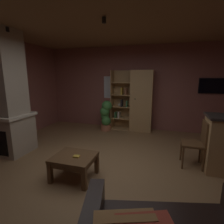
% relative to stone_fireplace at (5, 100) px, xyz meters
% --- Properties ---
extents(floor, '(5.92, 5.77, 0.02)m').
position_rel_stone_fireplace_xyz_m(floor, '(2.41, -0.15, -1.23)').
color(floor, olive).
rests_on(floor, ground).
extents(wall_back, '(6.04, 0.06, 2.71)m').
position_rel_stone_fireplace_xyz_m(wall_back, '(2.41, 2.77, 0.13)').
color(wall_back, '#8E544C').
rests_on(wall_back, ground).
extents(ceiling, '(5.92, 5.77, 0.02)m').
position_rel_stone_fireplace_xyz_m(ceiling, '(2.41, -0.15, 1.50)').
color(ceiling, '#8E6B47').
extents(window_pane_back, '(0.57, 0.01, 0.74)m').
position_rel_stone_fireplace_xyz_m(window_pane_back, '(1.66, 2.74, 0.15)').
color(window_pane_back, white).
extents(stone_fireplace, '(0.98, 0.81, 2.71)m').
position_rel_stone_fireplace_xyz_m(stone_fireplace, '(0.00, 0.00, 0.00)').
color(stone_fireplace, tan).
rests_on(stone_fireplace, ground).
extents(bookshelf_cabinet, '(1.31, 0.41, 1.93)m').
position_rel_stone_fireplace_xyz_m(bookshelf_cabinet, '(2.62, 2.50, -0.27)').
color(bookshelf_cabinet, tan).
rests_on(bookshelf_cabinet, ground).
extents(coffee_table, '(0.70, 0.60, 0.41)m').
position_rel_stone_fireplace_xyz_m(coffee_table, '(1.97, -0.53, -0.90)').
color(coffee_table, brown).
rests_on(coffee_table, ground).
extents(table_book_0, '(0.11, 0.09, 0.02)m').
position_rel_stone_fireplace_xyz_m(table_book_0, '(2.03, -0.55, -0.80)').
color(table_book_0, gold).
rests_on(table_book_0, coffee_table).
extents(dining_chair, '(0.42, 0.42, 0.92)m').
position_rel_stone_fireplace_xyz_m(dining_chair, '(4.06, 0.52, -0.70)').
color(dining_chair, brown).
rests_on(dining_chair, ground).
extents(potted_floor_plant, '(0.38, 0.35, 0.98)m').
position_rel_stone_fireplace_xyz_m(potted_floor_plant, '(1.62, 2.20, -0.71)').
color(potted_floor_plant, '#B77051').
rests_on(potted_floor_plant, ground).
extents(wall_mounted_tv, '(0.79, 0.06, 0.45)m').
position_rel_stone_fireplace_xyz_m(wall_mounted_tv, '(4.74, 2.71, 0.25)').
color(wall_mounted_tv, black).
extents(track_light_spot_0, '(0.07, 0.07, 0.09)m').
position_rel_stone_fireplace_xyz_m(track_light_spot_0, '(0.39, -0.09, 1.42)').
color(track_light_spot_0, black).
extents(track_light_spot_1, '(0.07, 0.07, 0.09)m').
position_rel_stone_fireplace_xyz_m(track_light_spot_1, '(2.38, -0.08, 1.42)').
color(track_light_spot_1, black).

